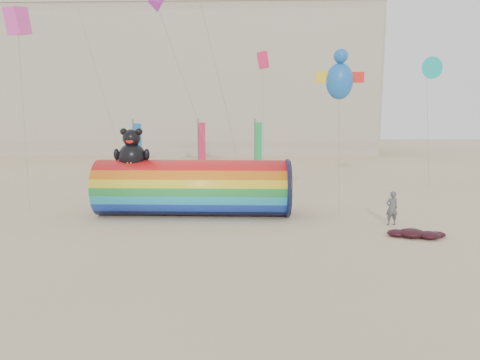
{
  "coord_description": "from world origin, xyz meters",
  "views": [
    {
      "loc": [
        1.11,
        -18.91,
        5.51
      ],
      "look_at": [
        0.5,
        1.5,
        2.4
      ],
      "focal_mm": 32.0,
      "sensor_mm": 36.0,
      "label": 1
    }
  ],
  "objects_px": {
    "hotel_building": "(165,82)",
    "fabric_bundle": "(416,234)",
    "windsock_assembly": "(193,186)",
    "kite_handler": "(392,208)"
  },
  "relations": [
    {
      "from": "hotel_building",
      "to": "windsock_assembly",
      "type": "bearing_deg",
      "value": -76.74
    },
    {
      "from": "hotel_building",
      "to": "fabric_bundle",
      "type": "height_order",
      "value": "hotel_building"
    },
    {
      "from": "hotel_building",
      "to": "windsock_assembly",
      "type": "xyz_separation_m",
      "value": [
        9.83,
        -41.7,
        -8.69
      ]
    },
    {
      "from": "windsock_assembly",
      "to": "hotel_building",
      "type": "bearing_deg",
      "value": 103.26
    },
    {
      "from": "kite_handler",
      "to": "fabric_bundle",
      "type": "xyz_separation_m",
      "value": [
        0.41,
        -2.21,
        -0.69
      ]
    },
    {
      "from": "hotel_building",
      "to": "fabric_bundle",
      "type": "bearing_deg",
      "value": -65.83
    },
    {
      "from": "kite_handler",
      "to": "fabric_bundle",
      "type": "relative_size",
      "value": 0.66
    },
    {
      "from": "windsock_assembly",
      "to": "fabric_bundle",
      "type": "distance_m",
      "value": 11.56
    },
    {
      "from": "windsock_assembly",
      "to": "kite_handler",
      "type": "relative_size",
      "value": 6.1
    },
    {
      "from": "windsock_assembly",
      "to": "kite_handler",
      "type": "distance_m",
      "value": 10.5
    }
  ]
}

